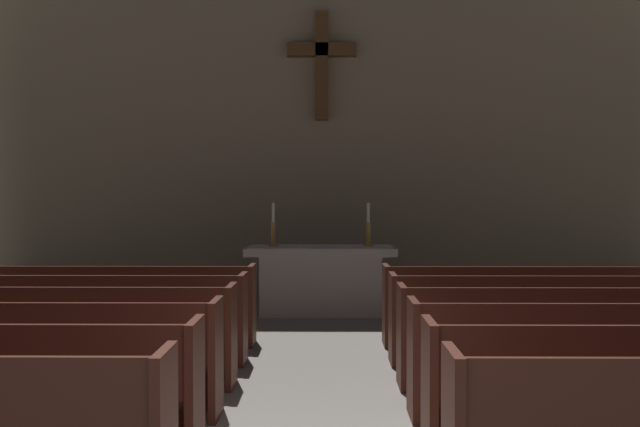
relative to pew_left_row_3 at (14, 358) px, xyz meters
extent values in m
cube|color=#4C2319|center=(1.62, -0.99, 0.00)|extent=(0.06, 0.50, 0.95)
cube|color=#4C2319|center=(0.00, 0.04, -0.05)|extent=(3.19, 0.40, 0.05)
cube|color=#4C2319|center=(0.00, -0.19, 0.22)|extent=(3.19, 0.05, 0.50)
cube|color=#4C2319|center=(0.00, 0.22, -0.28)|extent=(3.19, 0.04, 0.40)
cube|color=#4C2319|center=(1.62, 0.02, 0.00)|extent=(0.06, 0.50, 0.95)
cube|color=#4C2319|center=(0.00, 1.05, -0.05)|extent=(3.19, 0.40, 0.05)
cube|color=#4C2319|center=(0.00, 0.83, 0.22)|extent=(3.19, 0.05, 0.50)
cube|color=#4C2319|center=(0.00, 1.23, -0.28)|extent=(3.19, 0.04, 0.40)
cube|color=#4C2319|center=(1.62, 1.03, 0.00)|extent=(0.06, 0.50, 0.95)
cube|color=#4C2319|center=(0.00, 2.06, -0.05)|extent=(3.19, 0.40, 0.05)
cube|color=#4C2319|center=(0.00, 1.84, 0.22)|extent=(3.19, 0.05, 0.50)
cube|color=#4C2319|center=(0.00, 2.24, -0.28)|extent=(3.19, 0.04, 0.40)
cube|color=#4C2319|center=(1.62, 2.04, 0.00)|extent=(0.06, 0.50, 0.95)
cube|color=#4C2319|center=(0.00, 3.07, -0.05)|extent=(3.19, 0.40, 0.05)
cube|color=#4C2319|center=(0.00, 2.85, 0.22)|extent=(3.19, 0.05, 0.50)
cube|color=#4C2319|center=(0.00, 3.25, -0.28)|extent=(3.19, 0.04, 0.40)
cube|color=#4C2319|center=(1.62, 3.05, 0.00)|extent=(0.06, 0.50, 0.95)
cube|color=#4C2319|center=(3.21, -0.99, 0.00)|extent=(0.06, 0.50, 0.95)
cube|color=#4C2319|center=(4.83, 0.04, -0.05)|extent=(3.19, 0.40, 0.05)
cube|color=#4C2319|center=(4.83, -0.19, 0.22)|extent=(3.19, 0.05, 0.50)
cube|color=#4C2319|center=(4.83, 0.22, -0.28)|extent=(3.19, 0.04, 0.40)
cube|color=#4C2319|center=(3.21, 0.02, 0.00)|extent=(0.06, 0.50, 0.95)
cube|color=#4C2319|center=(4.83, 1.05, -0.05)|extent=(3.19, 0.40, 0.05)
cube|color=#4C2319|center=(4.83, 0.83, 0.22)|extent=(3.19, 0.05, 0.50)
cube|color=#4C2319|center=(4.83, 1.23, -0.28)|extent=(3.19, 0.04, 0.40)
cube|color=#4C2319|center=(3.21, 1.03, 0.00)|extent=(0.06, 0.50, 0.95)
cube|color=#4C2319|center=(4.83, 2.06, -0.05)|extent=(3.19, 0.40, 0.05)
cube|color=#4C2319|center=(4.83, 1.84, 0.22)|extent=(3.19, 0.05, 0.50)
cube|color=#4C2319|center=(4.83, 2.24, -0.28)|extent=(3.19, 0.04, 0.40)
cube|color=#4C2319|center=(3.21, 2.04, 0.00)|extent=(0.06, 0.50, 0.95)
cube|color=#4C2319|center=(4.83, 3.07, -0.05)|extent=(3.19, 0.40, 0.05)
cube|color=#4C2319|center=(4.83, 2.85, 0.22)|extent=(3.19, 0.05, 0.50)
cube|color=#4C2319|center=(4.83, 3.25, -0.28)|extent=(3.19, 0.04, 0.40)
cube|color=#4C2319|center=(3.21, 3.05, 0.00)|extent=(0.06, 0.50, 0.95)
cube|color=#BCB7AD|center=(2.42, 5.41, -0.04)|extent=(1.76, 0.72, 0.88)
cube|color=#BCB7AD|center=(2.42, 5.41, 0.46)|extent=(2.20, 0.90, 0.12)
cube|color=silver|center=(2.42, 5.41, 0.53)|extent=(2.09, 0.86, 0.01)
cylinder|color=#B79338|center=(1.72, 5.41, 0.54)|extent=(0.16, 0.16, 0.02)
cylinder|color=#B79338|center=(1.72, 5.41, 0.71)|extent=(0.07, 0.07, 0.35)
cylinder|color=silver|center=(1.72, 5.41, 1.03)|extent=(0.04, 0.04, 0.29)
cylinder|color=#B79338|center=(3.12, 5.41, 0.54)|extent=(0.16, 0.16, 0.02)
cylinder|color=#B79338|center=(3.12, 5.41, 0.71)|extent=(0.07, 0.07, 0.35)
cylinder|color=silver|center=(3.12, 5.41, 1.03)|extent=(0.04, 0.04, 0.29)
cube|color=gray|center=(2.42, 7.53, 3.11)|extent=(11.69, 0.25, 7.17)
cube|color=brown|center=(2.42, 7.29, 3.47)|extent=(0.22, 0.22, 1.83)
cube|color=brown|center=(2.42, 7.29, 3.74)|extent=(1.17, 0.22, 0.22)
camera|label=1|loc=(2.52, -6.36, 1.34)|focal=44.96mm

